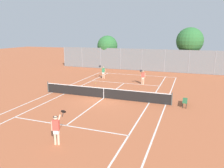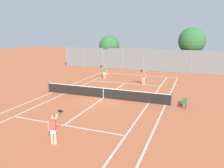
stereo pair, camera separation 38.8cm
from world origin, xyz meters
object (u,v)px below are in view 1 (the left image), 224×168
at_px(loose_tennis_ball_0, 113,90).
at_px(tree_behind_right, 190,42).
at_px(loose_tennis_ball_1, 150,100).
at_px(courtside_bench, 185,101).
at_px(player_near_side, 56,128).
at_px(tree_behind_left, 107,46).
at_px(player_far_left, 103,72).
at_px(player_far_right, 143,76).
at_px(tennis_net, 104,93).
at_px(loose_tennis_ball_3, 96,84).

relative_size(loose_tennis_ball_0, tree_behind_right, 0.01).
distance_m(loose_tennis_ball_1, courtside_bench, 3.05).
relative_size(player_near_side, tree_behind_left, 0.33).
distance_m(loose_tennis_ball_0, tree_behind_left, 16.15).
relative_size(player_near_side, player_far_left, 1.00).
distance_m(player_near_side, tree_behind_left, 27.04).
relative_size(loose_tennis_ball_0, tree_behind_left, 0.01).
height_order(loose_tennis_ball_1, tree_behind_left, tree_behind_left).
bearing_deg(tree_behind_right, loose_tennis_ball_0, -115.26).
bearing_deg(player_far_right, tree_behind_left, 128.40).
relative_size(player_far_left, courtside_bench, 1.18).
bearing_deg(tennis_net, player_near_side, -84.41).
xyz_separation_m(player_near_side, player_far_left, (-4.14, 16.68, 0.00)).
bearing_deg(courtside_bench, tree_behind_right, 90.47).
distance_m(loose_tennis_ball_1, tree_behind_right, 17.39).
distance_m(tennis_net, player_far_left, 8.69).
xyz_separation_m(player_far_left, loose_tennis_ball_1, (7.31, -7.16, -0.89)).
height_order(tennis_net, player_far_left, player_far_left).
height_order(loose_tennis_ball_0, tree_behind_right, tree_behind_right).
bearing_deg(loose_tennis_ball_3, player_far_right, 16.92).
distance_m(player_near_side, player_far_left, 17.18).
relative_size(player_near_side, loose_tennis_ball_1, 26.88).
bearing_deg(loose_tennis_ball_3, tree_behind_right, 51.72).
height_order(player_far_right, courtside_bench, player_far_right).
distance_m(player_far_left, courtside_bench, 12.89).
relative_size(tennis_net, player_near_side, 6.76).
relative_size(player_far_left, loose_tennis_ball_3, 26.88).
relative_size(player_far_left, loose_tennis_ball_0, 26.88).
bearing_deg(loose_tennis_ball_0, loose_tennis_ball_3, 143.95).
relative_size(player_near_side, player_far_right, 1.00).
height_order(player_far_left, player_far_right, same).
bearing_deg(loose_tennis_ball_3, player_near_side, -74.14).
height_order(loose_tennis_ball_3, tree_behind_right, tree_behind_right).
height_order(player_near_side, player_far_left, same).
bearing_deg(tennis_net, loose_tennis_ball_0, 91.51).
bearing_deg(loose_tennis_ball_3, loose_tennis_ball_0, -36.05).
distance_m(loose_tennis_ball_3, tree_behind_left, 13.23).
relative_size(tennis_net, loose_tennis_ball_1, 181.82).
xyz_separation_m(tennis_net, player_far_right, (2.17, 6.55, 0.42)).
xyz_separation_m(tennis_net, player_far_left, (-3.30, 8.03, 0.42)).
distance_m(tennis_net, loose_tennis_ball_1, 4.13).
height_order(player_far_right, tree_behind_left, tree_behind_left).
bearing_deg(courtside_bench, player_far_left, 142.86).
xyz_separation_m(loose_tennis_ball_0, loose_tennis_ball_3, (-2.95, 2.15, 0.00)).
bearing_deg(courtside_bench, loose_tennis_ball_0, 159.95).
xyz_separation_m(tennis_net, loose_tennis_ball_0, (-0.07, 2.82, -0.48)).
bearing_deg(player_near_side, loose_tennis_ball_3, 105.86).
bearing_deg(player_far_left, tree_behind_left, 108.22).
distance_m(player_near_side, courtside_bench, 10.81).
bearing_deg(loose_tennis_ball_3, tree_behind_left, 105.10).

